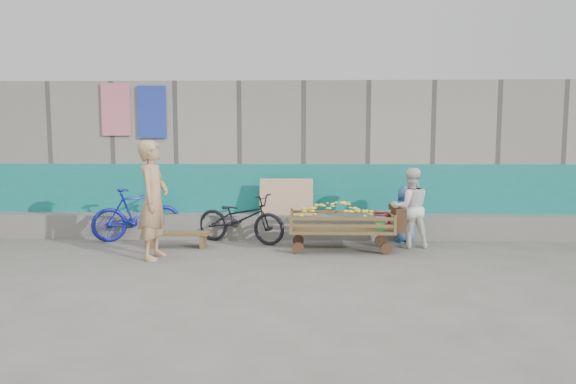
{
  "coord_description": "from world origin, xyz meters",
  "views": [
    {
      "loc": [
        0.6,
        -7.33,
        1.88
      ],
      "look_at": [
        0.36,
        1.2,
        1.0
      ],
      "focal_mm": 32.0,
      "sensor_mm": 36.0,
      "label": 1
    }
  ],
  "objects_px": {
    "vendor_man": "(153,200)",
    "bicycle_dark": "(241,218)",
    "woman": "(410,208)",
    "bicycle_blue": "(137,214)",
    "banana_cart": "(339,218)",
    "child": "(405,214)",
    "bench": "(178,236)"
  },
  "relations": [
    {
      "from": "child",
      "to": "bench",
      "type": "bearing_deg",
      "value": -14.68
    },
    {
      "from": "woman",
      "to": "bicycle_blue",
      "type": "relative_size",
      "value": 0.86
    },
    {
      "from": "banana_cart",
      "to": "child",
      "type": "xyz_separation_m",
      "value": [
        1.25,
        0.69,
        -0.03
      ]
    },
    {
      "from": "child",
      "to": "banana_cart",
      "type": "bearing_deg",
      "value": 6.23
    },
    {
      "from": "vendor_man",
      "to": "child",
      "type": "bearing_deg",
      "value": -66.73
    },
    {
      "from": "banana_cart",
      "to": "bench",
      "type": "xyz_separation_m",
      "value": [
        -2.78,
        0.13,
        -0.35
      ]
    },
    {
      "from": "bench",
      "to": "vendor_man",
      "type": "relative_size",
      "value": 0.58
    },
    {
      "from": "bicycle_blue",
      "to": "banana_cart",
      "type": "bearing_deg",
      "value": -126.13
    },
    {
      "from": "vendor_man",
      "to": "bicycle_blue",
      "type": "bearing_deg",
      "value": 31.92
    },
    {
      "from": "bench",
      "to": "bicycle_dark",
      "type": "xyz_separation_m",
      "value": [
        1.04,
        0.44,
        0.25
      ]
    },
    {
      "from": "banana_cart",
      "to": "child",
      "type": "bearing_deg",
      "value": 28.84
    },
    {
      "from": "child",
      "to": "bicycle_blue",
      "type": "bearing_deg",
      "value": -23.48
    },
    {
      "from": "bicycle_dark",
      "to": "woman",
      "type": "bearing_deg",
      "value": -75.62
    },
    {
      "from": "vendor_man",
      "to": "bicycle_dark",
      "type": "height_order",
      "value": "vendor_man"
    },
    {
      "from": "child",
      "to": "vendor_man",
      "type": "bearing_deg",
      "value": -4.26
    },
    {
      "from": "vendor_man",
      "to": "bicycle_dark",
      "type": "relative_size",
      "value": 1.09
    },
    {
      "from": "woman",
      "to": "vendor_man",
      "type": "bearing_deg",
      "value": 6.85
    },
    {
      "from": "banana_cart",
      "to": "woman",
      "type": "distance_m",
      "value": 1.29
    },
    {
      "from": "bench",
      "to": "bicycle_blue",
      "type": "height_order",
      "value": "bicycle_blue"
    },
    {
      "from": "bicycle_dark",
      "to": "vendor_man",
      "type": "bearing_deg",
      "value": 156.42
    },
    {
      "from": "child",
      "to": "bicycle_dark",
      "type": "height_order",
      "value": "child"
    },
    {
      "from": "vendor_man",
      "to": "child",
      "type": "height_order",
      "value": "vendor_man"
    },
    {
      "from": "bench",
      "to": "woman",
      "type": "height_order",
      "value": "woman"
    },
    {
      "from": "child",
      "to": "bicycle_blue",
      "type": "height_order",
      "value": "child"
    },
    {
      "from": "vendor_man",
      "to": "bicycle_dark",
      "type": "distance_m",
      "value": 1.82
    },
    {
      "from": "woman",
      "to": "bicycle_dark",
      "type": "height_order",
      "value": "woman"
    },
    {
      "from": "woman",
      "to": "bicycle_dark",
      "type": "distance_m",
      "value": 3.02
    },
    {
      "from": "banana_cart",
      "to": "child",
      "type": "relative_size",
      "value": 1.83
    },
    {
      "from": "woman",
      "to": "bicycle_dark",
      "type": "xyz_separation_m",
      "value": [
        -2.99,
        0.3,
        -0.24
      ]
    },
    {
      "from": "child",
      "to": "bicycle_blue",
      "type": "xyz_separation_m",
      "value": [
        -4.96,
        0.08,
        -0.03
      ]
    },
    {
      "from": "bicycle_dark",
      "to": "bicycle_blue",
      "type": "relative_size",
      "value": 1.06
    },
    {
      "from": "banana_cart",
      "to": "bicycle_dark",
      "type": "distance_m",
      "value": 1.83
    }
  ]
}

